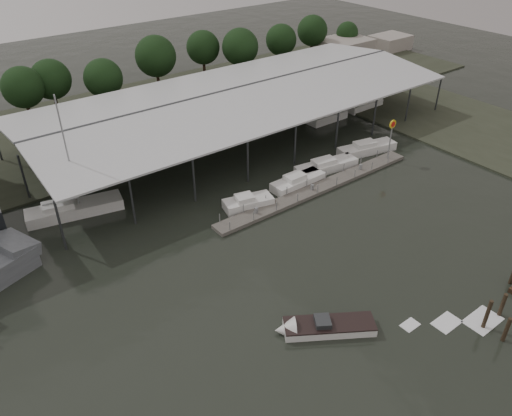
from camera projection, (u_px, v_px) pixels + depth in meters
ground at (271, 290)px, 43.01m from camera, size 200.00×200.00×0.00m
land_strip_far at (86, 131)px, 71.03m from camera, size 140.00×30.00×0.30m
land_strip_east at (468, 126)px, 72.63m from camera, size 20.00×60.00×0.30m
covered_boat_shed at (240, 92)px, 67.10m from camera, size 58.24×24.00×6.96m
floating_dock at (318, 188)px, 57.25m from camera, size 28.00×2.00×1.40m
shell_fuel_sign at (391, 132)px, 61.36m from camera, size 1.10×0.18×5.55m
distant_commercial_buildings at (359, 47)px, 102.05m from camera, size 22.00×8.00×4.00m
white_sailboat at (73, 209)px, 52.70m from camera, size 10.16×4.64×13.34m
speedboat_underway at (321, 327)px, 38.87m from camera, size 16.67×11.15×2.00m
moored_cruiser_0 at (248, 203)px, 53.89m from camera, size 5.71×3.44×1.70m
moored_cruiser_1 at (297, 181)px, 57.76m from camera, size 6.87×2.30×1.70m
moored_cruiser_2 at (326, 166)px, 60.99m from camera, size 8.35×3.42×1.70m
moored_cruiser_3 at (367, 148)px, 65.16m from camera, size 8.31×3.85×1.70m
horizon_tree_line at (192, 54)px, 83.15m from camera, size 68.42×11.16×9.84m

